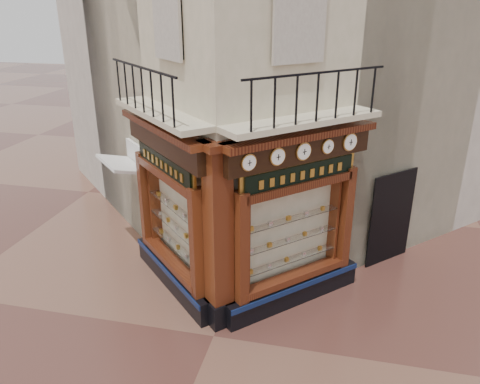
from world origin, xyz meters
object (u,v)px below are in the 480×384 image
(signboard_left, at_px, (164,164))
(signboard_right, at_px, (300,174))
(clock_b, at_px, (277,157))
(clock_d, at_px, (328,146))
(corner_pilaster, at_px, (218,240))
(awning, at_px, (131,248))
(clock_e, at_px, (350,142))
(clock_c, at_px, (303,151))
(clock_a, at_px, (249,162))

(signboard_left, relative_size, signboard_right, 0.98)
(clock_b, distance_m, clock_d, 1.26)
(corner_pilaster, bearing_deg, awning, 96.92)
(corner_pilaster, relative_size, signboard_left, 1.94)
(clock_d, distance_m, clock_e, 0.61)
(signboard_right, bearing_deg, clock_c, -113.42)
(clock_b, xyz_separation_m, clock_c, (0.45, 0.45, 0.00))
(clock_c, bearing_deg, clock_a, -180.00)
(clock_a, xyz_separation_m, clock_d, (1.35, 1.35, 0.00))
(clock_b, xyz_separation_m, signboard_right, (0.40, 0.56, -0.52))
(awning, bearing_deg, clock_e, -142.86)
(clock_a, xyz_separation_m, clock_e, (1.78, 1.78, 0.00))
(clock_c, bearing_deg, awning, 115.84)
(signboard_left, distance_m, signboard_right, 2.92)
(clock_a, xyz_separation_m, awning, (-3.87, 2.56, -3.62))
(clock_b, xyz_separation_m, awning, (-4.33, 2.10, -3.62))
(signboard_right, bearing_deg, awning, 116.89)
(clock_e, bearing_deg, clock_a, -180.00)
(corner_pilaster, bearing_deg, signboard_right, -10.25)
(clock_d, relative_size, awning, 0.20)
(clock_c, distance_m, signboard_right, 0.53)
(clock_b, bearing_deg, signboard_left, 122.52)
(clock_c, bearing_deg, signboard_right, 66.58)
(signboard_left, xyz_separation_m, signboard_right, (2.92, 0.00, 0.00))
(corner_pilaster, xyz_separation_m, signboard_right, (1.46, 1.01, 1.15))
(clock_e, bearing_deg, clock_c, -180.00)
(clock_b, xyz_separation_m, clock_d, (0.89, 0.89, 0.00))
(clock_d, bearing_deg, signboard_left, 140.56)
(clock_d, relative_size, signboard_left, 0.15)
(signboard_left, bearing_deg, corner_pilaster, -169.75)
(awning, xyz_separation_m, signboard_left, (1.81, -1.55, 3.10))
(clock_d, height_order, signboard_right, clock_d)
(awning, bearing_deg, clock_c, -154.16)
(clock_b, distance_m, signboard_right, 0.86)
(clock_a, distance_m, clock_b, 0.65)
(clock_c, bearing_deg, signboard_left, 132.84)
(clock_b, relative_size, signboard_left, 0.17)
(clock_c, relative_size, clock_e, 0.95)
(clock_b, bearing_deg, clock_e, 0.00)
(corner_pilaster, height_order, clock_e, corner_pilaster)
(signboard_left, height_order, signboard_right, signboard_right)
(clock_b, bearing_deg, clock_a, -180.00)
(corner_pilaster, xyz_separation_m, awning, (-3.27, 2.56, -1.95))
(corner_pilaster, relative_size, clock_a, 12.09)
(clock_e, xyz_separation_m, awning, (-5.65, 0.78, -3.62))
(clock_e, bearing_deg, clock_b, 180.00)
(clock_e, bearing_deg, signboard_left, 146.27)
(corner_pilaster, xyz_separation_m, clock_b, (1.06, 0.46, 1.67))
(clock_c, bearing_deg, clock_b, 180.00)
(corner_pilaster, distance_m, signboard_right, 2.12)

